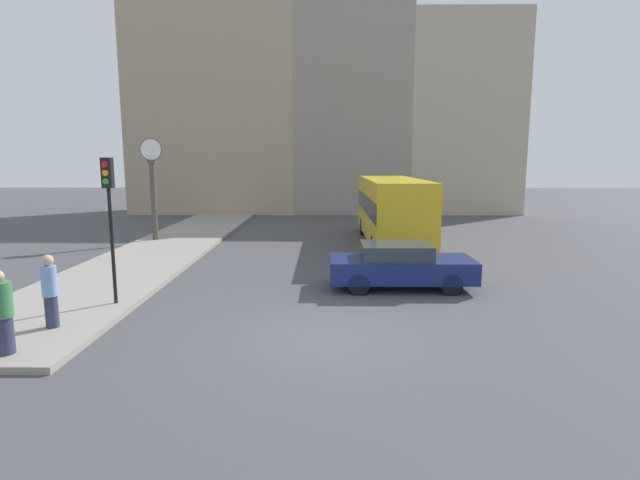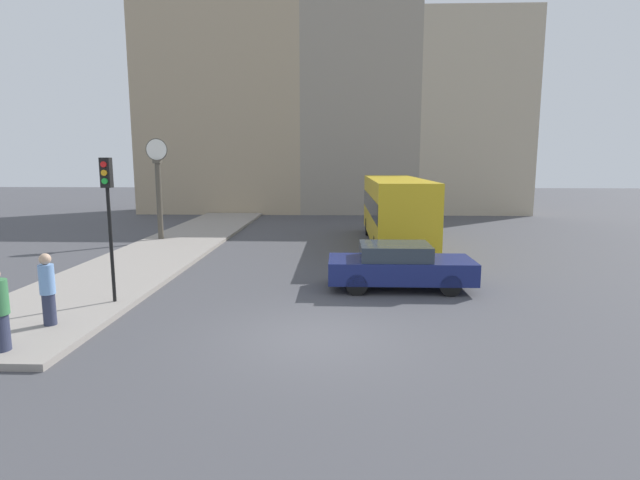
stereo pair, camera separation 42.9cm
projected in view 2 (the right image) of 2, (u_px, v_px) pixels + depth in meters
ground_plane at (315, 337)px, 10.92m from camera, size 120.00×120.00×0.00m
sidewalk_corner at (174, 246)px, 22.23m from camera, size 3.87×26.44×0.15m
building_row at (321, 102)px, 36.34m from camera, size 27.98×5.00×17.89m
sedan_car at (399, 266)px, 14.99m from camera, size 4.30×1.83×1.37m
bus_distant at (395, 208)px, 22.50m from camera, size 2.33×9.85×3.02m
traffic_light_near at (108, 200)px, 12.76m from camera, size 0.26×0.24×3.76m
street_clock at (158, 186)px, 23.28m from camera, size 1.02×0.33×4.68m
pedestrian_blue_stripe at (48, 289)px, 11.18m from camera, size 0.33×0.33×1.65m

